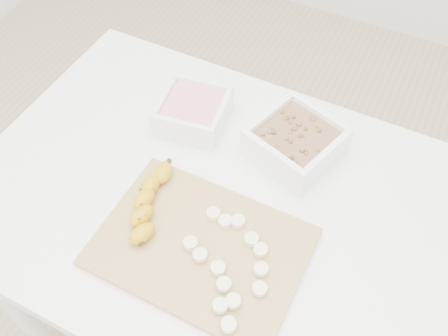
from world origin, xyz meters
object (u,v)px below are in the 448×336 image
at_px(bowl_granola, 296,142).
at_px(bowl_yogurt, 193,111).
at_px(banana, 149,203).
at_px(cutting_board, 201,247).
at_px(table, 218,222).

bearing_deg(bowl_granola, bowl_yogurt, -176.63).
height_order(bowl_granola, banana, bowl_granola).
bearing_deg(bowl_granola, cutting_board, -103.30).
xyz_separation_m(bowl_granola, banana, (-0.19, -0.26, -0.01)).
distance_m(cutting_board, banana, 0.13).
relative_size(table, bowl_granola, 4.90).
distance_m(bowl_granola, banana, 0.32).
bearing_deg(cutting_board, table, 102.81).
bearing_deg(bowl_yogurt, banana, -80.68).
relative_size(cutting_board, banana, 2.00).
distance_m(bowl_yogurt, bowl_granola, 0.23).
bearing_deg(bowl_granola, table, -118.87).
xyz_separation_m(table, bowl_yogurt, (-0.14, 0.16, 0.13)).
bearing_deg(banana, bowl_yogurt, 95.39).
height_order(bowl_yogurt, bowl_granola, bowl_granola).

